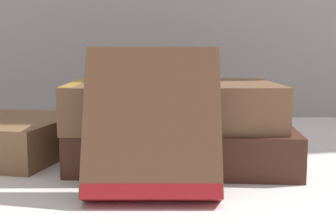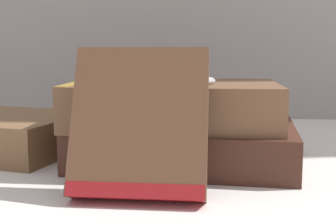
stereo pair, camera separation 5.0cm
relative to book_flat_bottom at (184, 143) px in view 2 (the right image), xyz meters
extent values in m
plane|color=silver|center=(0.00, -0.01, -0.02)|extent=(3.00, 3.00, 0.00)
cube|color=#422319|center=(0.01, 0.00, 0.00)|extent=(0.24, 0.18, 0.04)
cube|color=navy|center=(-0.10, 0.01, 0.00)|extent=(0.02, 0.16, 0.04)
cube|color=brown|center=(-0.01, -0.01, 0.04)|extent=(0.22, 0.15, 0.05)
cube|color=olive|center=(-0.11, -0.01, 0.04)|extent=(0.01, 0.14, 0.05)
cube|color=brown|center=(-0.03, -0.12, 0.04)|extent=(0.11, 0.07, 0.13)
cube|color=maroon|center=(-0.03, -0.14, -0.01)|extent=(0.11, 0.03, 0.02)
cylinder|color=white|center=(0.01, -0.02, 0.07)|extent=(0.04, 0.04, 0.01)
torus|color=#B2B2B7|center=(0.01, -0.02, 0.07)|extent=(0.05, 0.05, 0.01)
sphere|color=#B2B2B7|center=(0.01, 0.00, 0.07)|extent=(0.01, 0.01, 0.01)
camera|label=1|loc=(-0.02, -0.51, 0.10)|focal=50.00mm
camera|label=2|loc=(0.03, -0.50, 0.10)|focal=50.00mm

